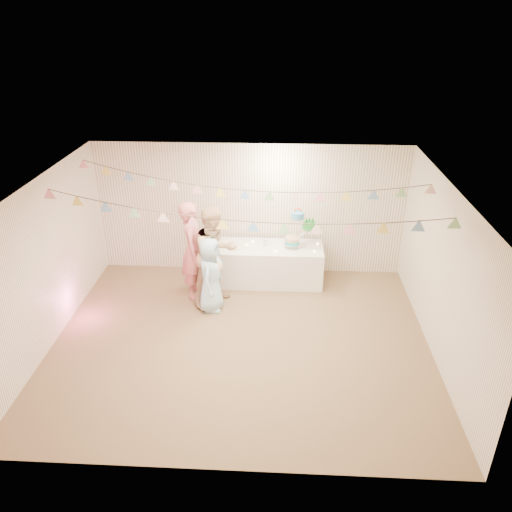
# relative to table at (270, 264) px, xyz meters

# --- Properties ---
(floor) EXTENTS (6.00, 6.00, 0.00)m
(floor) POSITION_rel_table_xyz_m (-0.41, -2.01, -0.37)
(floor) COLOR brown
(floor) RESTS_ON ground
(ceiling) EXTENTS (6.00, 6.00, 0.00)m
(ceiling) POSITION_rel_table_xyz_m (-0.41, -2.01, 2.23)
(ceiling) COLOR beige
(ceiling) RESTS_ON ground
(back_wall) EXTENTS (6.00, 6.00, 0.00)m
(back_wall) POSITION_rel_table_xyz_m (-0.41, 0.49, 0.93)
(back_wall) COLOR white
(back_wall) RESTS_ON ground
(front_wall) EXTENTS (6.00, 6.00, 0.00)m
(front_wall) POSITION_rel_table_xyz_m (-0.41, -4.51, 0.93)
(front_wall) COLOR white
(front_wall) RESTS_ON ground
(left_wall) EXTENTS (5.00, 5.00, 0.00)m
(left_wall) POSITION_rel_table_xyz_m (-3.41, -2.01, 0.93)
(left_wall) COLOR white
(left_wall) RESTS_ON ground
(right_wall) EXTENTS (5.00, 5.00, 0.00)m
(right_wall) POSITION_rel_table_xyz_m (2.59, -2.01, 0.93)
(right_wall) COLOR white
(right_wall) RESTS_ON ground
(table) EXTENTS (2.00, 0.80, 0.75)m
(table) POSITION_rel_table_xyz_m (0.00, 0.00, 0.00)
(table) COLOR white
(table) RESTS_ON floor
(cake_stand) EXTENTS (0.65, 0.38, 0.73)m
(cake_stand) POSITION_rel_table_xyz_m (0.55, 0.05, 0.74)
(cake_stand) COLOR silver
(cake_stand) RESTS_ON table
(cake_bottom) EXTENTS (0.31, 0.31, 0.15)m
(cake_bottom) POSITION_rel_table_xyz_m (0.40, -0.01, 0.46)
(cake_bottom) COLOR #29C3BC
(cake_bottom) RESTS_ON cake_stand
(cake_middle) EXTENTS (0.27, 0.27, 0.22)m
(cake_middle) POSITION_rel_table_xyz_m (0.73, 0.14, 0.73)
(cake_middle) COLOR #1F912D
(cake_middle) RESTS_ON cake_stand
(cake_top_tier) EXTENTS (0.25, 0.25, 0.19)m
(cake_top_tier) POSITION_rel_table_xyz_m (0.49, 0.02, 1.00)
(cake_top_tier) COLOR #3D97C1
(cake_top_tier) RESTS_ON cake_stand
(platter) EXTENTS (0.33, 0.33, 0.02)m
(platter) POSITION_rel_table_xyz_m (-0.65, -0.05, 0.38)
(platter) COLOR white
(platter) RESTS_ON table
(posy) EXTENTS (0.13, 0.13, 0.14)m
(posy) POSITION_rel_table_xyz_m (-0.10, 0.05, 0.45)
(posy) COLOR white
(posy) RESTS_ON table
(person_adult_a) EXTENTS (0.49, 0.70, 1.84)m
(person_adult_a) POSITION_rel_table_xyz_m (-1.38, -0.58, 0.55)
(person_adult_a) COLOR #D36E76
(person_adult_a) RESTS_ON floor
(person_adult_b) EXTENTS (1.14, 1.13, 1.86)m
(person_adult_b) POSITION_rel_table_xyz_m (-0.95, -0.81, 0.55)
(person_adult_b) COLOR tan
(person_adult_b) RESTS_ON floor
(person_child) EXTENTS (0.52, 0.72, 1.37)m
(person_child) POSITION_rel_table_xyz_m (-1.01, -1.05, 0.31)
(person_child) COLOR #ADDDF6
(person_child) RESTS_ON floor
(bunting_back) EXTENTS (5.60, 1.10, 0.40)m
(bunting_back) POSITION_rel_table_xyz_m (-0.41, -0.91, 1.98)
(bunting_back) COLOR pink
(bunting_back) RESTS_ON ceiling
(bunting_front) EXTENTS (5.60, 0.90, 0.36)m
(bunting_front) POSITION_rel_table_xyz_m (-0.41, -2.21, 1.95)
(bunting_front) COLOR #72A5E5
(bunting_front) RESTS_ON ceiling
(tealight_0) EXTENTS (0.04, 0.04, 0.03)m
(tealight_0) POSITION_rel_table_xyz_m (-0.80, -0.15, 0.39)
(tealight_0) COLOR #FFD88C
(tealight_0) RESTS_ON table
(tealight_1) EXTENTS (0.04, 0.04, 0.03)m
(tealight_1) POSITION_rel_table_xyz_m (-0.35, 0.18, 0.39)
(tealight_1) COLOR #FFD88C
(tealight_1) RESTS_ON table
(tealight_2) EXTENTS (0.04, 0.04, 0.03)m
(tealight_2) POSITION_rel_table_xyz_m (0.10, -0.22, 0.39)
(tealight_2) COLOR #FFD88C
(tealight_2) RESTS_ON table
(tealight_3) EXTENTS (0.04, 0.04, 0.03)m
(tealight_3) POSITION_rel_table_xyz_m (0.35, 0.22, 0.39)
(tealight_3) COLOR #FFD88C
(tealight_3) RESTS_ON table
(tealight_4) EXTENTS (0.04, 0.04, 0.03)m
(tealight_4) POSITION_rel_table_xyz_m (0.82, -0.18, 0.39)
(tealight_4) COLOR #FFD88C
(tealight_4) RESTS_ON table
(tealight_5) EXTENTS (0.04, 0.04, 0.03)m
(tealight_5) POSITION_rel_table_xyz_m (0.90, 0.15, 0.39)
(tealight_5) COLOR #FFD88C
(tealight_5) RESTS_ON table
(tealight_6) EXTENTS (0.04, 0.04, 0.03)m
(tealight_6) POSITION_rel_table_xyz_m (-0.46, 0.04, 0.39)
(tealight_6) COLOR #FFD88C
(tealight_6) RESTS_ON table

